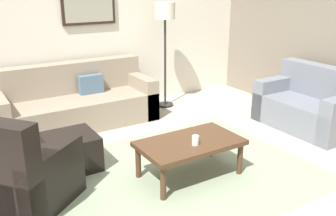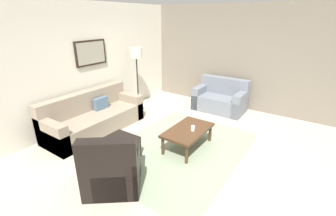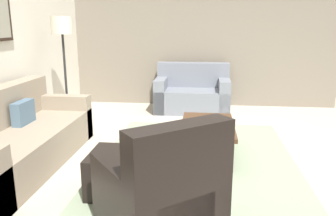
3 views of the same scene
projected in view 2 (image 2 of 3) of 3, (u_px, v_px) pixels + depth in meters
name	position (u px, v px, depth m)	size (l,w,h in m)	color
ground_plane	(179.00, 149.00, 4.66)	(8.00, 8.00, 0.00)	#B2A893
rear_partition	(86.00, 65.00, 5.51)	(6.00, 0.12, 2.80)	silver
stone_feature_panel	(237.00, 58.00, 6.44)	(0.12, 5.20, 2.80)	slate
area_rug	(179.00, 149.00, 4.65)	(3.09, 2.30, 0.01)	gray
couch_main	(93.00, 118.00, 5.36)	(2.29, 0.90, 0.88)	gray
couch_loveseat	(221.00, 99.00, 6.53)	(0.82, 1.36, 0.88)	slate
armchair_leather	(112.00, 171.00, 3.49)	(1.12, 1.12, 0.95)	black
ottoman	(120.00, 148.00, 4.30)	(0.56, 0.56, 0.40)	black
coffee_table	(188.00, 131.00, 4.59)	(1.10, 0.64, 0.41)	#472D1C
cup	(193.00, 128.00, 4.49)	(0.07, 0.07, 0.10)	white
lamp_standing	(136.00, 59.00, 6.16)	(0.32, 0.32, 1.71)	black
framed_artwork	(91.00, 53.00, 5.44)	(0.84, 0.04, 0.57)	black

